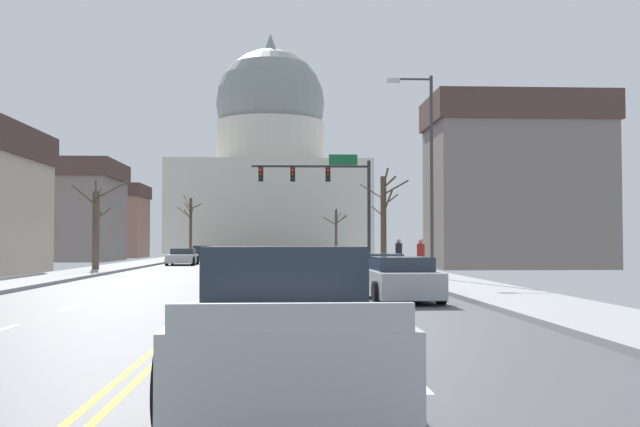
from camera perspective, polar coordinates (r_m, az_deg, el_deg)
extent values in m
cube|color=#4B4B50|center=(33.70, -6.01, -5.00)|extent=(14.00, 180.00, 0.06)
cube|color=yellow|center=(33.71, -6.21, -4.95)|extent=(0.10, 176.40, 0.00)
cube|color=yellow|center=(33.69, -5.80, -4.95)|extent=(0.10, 176.40, 0.00)
cube|color=silver|center=(9.79, 6.93, -12.00)|extent=(0.12, 2.20, 0.00)
cube|color=silver|center=(14.89, 3.51, -8.59)|extent=(0.12, 2.20, 0.00)
cube|color=silver|center=(20.04, 1.87, -6.92)|extent=(0.12, 2.20, 0.00)
cube|color=silver|center=(25.21, 0.90, -5.93)|extent=(0.12, 2.20, 0.00)
cube|color=silver|center=(30.40, 0.27, -5.27)|extent=(0.12, 2.20, 0.00)
cube|color=silver|center=(35.58, -0.18, -4.81)|extent=(0.12, 2.20, 0.00)
cube|color=silver|center=(40.77, -0.51, -4.46)|extent=(0.12, 2.20, 0.00)
cube|color=silver|center=(45.96, -0.77, -4.19)|extent=(0.12, 2.20, 0.00)
cube|color=silver|center=(51.16, -0.98, -3.98)|extent=(0.12, 2.20, 0.00)
cube|color=silver|center=(56.35, -1.15, -3.81)|extent=(0.12, 2.20, 0.00)
cube|color=silver|center=(61.55, -1.29, -3.66)|extent=(0.12, 2.20, 0.00)
cube|color=silver|center=(66.75, -1.40, -3.54)|extent=(0.12, 2.20, 0.00)
cube|color=silver|center=(71.94, -1.50, -3.43)|extent=(0.12, 2.20, 0.00)
cube|color=silver|center=(77.14, -1.59, -3.34)|extent=(0.12, 2.20, 0.00)
cube|color=silver|center=(82.34, -1.67, -3.26)|extent=(0.12, 2.20, 0.00)
cube|color=silver|center=(87.54, -1.73, -3.19)|extent=(0.12, 2.20, 0.00)
cube|color=silver|center=(92.73, -1.79, -3.13)|extent=(0.12, 2.20, 0.00)
cube|color=silver|center=(97.93, -1.85, -3.08)|extent=(0.12, 2.20, 0.00)
cube|color=silver|center=(20.69, -17.98, -6.67)|extent=(0.12, 2.20, 0.00)
cube|color=silver|center=(25.73, -14.93, -5.78)|extent=(0.12, 2.20, 0.00)
cube|color=silver|center=(30.83, -12.89, -5.18)|extent=(0.12, 2.20, 0.00)
cube|color=silver|center=(35.95, -11.44, -4.74)|extent=(0.12, 2.20, 0.00)
cube|color=silver|center=(41.09, -10.34, -4.41)|extent=(0.12, 2.20, 0.00)
cube|color=silver|center=(46.25, -9.50, -4.15)|extent=(0.12, 2.20, 0.00)
cube|color=silver|center=(51.42, -8.82, -3.95)|extent=(0.12, 2.20, 0.00)
cube|color=silver|center=(56.59, -8.26, -3.78)|extent=(0.12, 2.20, 0.00)
cube|color=silver|center=(61.76, -7.80, -3.64)|extent=(0.12, 2.20, 0.00)
cube|color=silver|center=(66.94, -7.41, -3.52)|extent=(0.12, 2.20, 0.00)
cube|color=silver|center=(72.13, -7.08, -3.41)|extent=(0.12, 2.20, 0.00)
cube|color=silver|center=(77.31, -6.79, -3.33)|extent=(0.12, 2.20, 0.00)
cube|color=silver|center=(82.50, -6.54, -3.25)|extent=(0.12, 2.20, 0.00)
cube|color=silver|center=(87.69, -6.32, -3.18)|extent=(0.12, 2.20, 0.00)
cube|color=silver|center=(92.88, -6.12, -3.12)|extent=(0.12, 2.20, 0.00)
cube|color=silver|center=(98.07, -5.94, -3.06)|extent=(0.12, 2.20, 0.00)
cube|color=#969696|center=(34.29, 8.37, -4.78)|extent=(3.00, 180.00, 0.14)
cube|color=#969696|center=(35.21, -20.00, -4.60)|extent=(3.00, 180.00, 0.14)
cylinder|color=#28282D|center=(50.83, 3.67, 0.07)|extent=(0.22, 0.22, 6.93)
cylinder|color=#28282D|center=(50.75, -0.72, 3.54)|extent=(7.80, 0.16, 0.16)
cube|color=black|center=(50.75, 0.60, 2.91)|extent=(0.32, 0.28, 0.92)
sphere|color=red|center=(50.62, 0.61, 3.24)|extent=(0.22, 0.22, 0.22)
sphere|color=#332B05|center=(50.60, 0.61, 2.92)|extent=(0.22, 0.22, 0.22)
sphere|color=black|center=(50.57, 0.61, 2.61)|extent=(0.22, 0.22, 0.22)
cube|color=black|center=(50.67, -2.05, 2.92)|extent=(0.32, 0.28, 0.92)
sphere|color=red|center=(50.54, -2.05, 3.25)|extent=(0.22, 0.22, 0.22)
sphere|color=#332B05|center=(50.51, -2.05, 2.93)|extent=(0.22, 0.22, 0.22)
sphere|color=black|center=(50.49, -2.05, 2.62)|extent=(0.22, 0.22, 0.22)
cube|color=black|center=(50.69, -4.43, 2.92)|extent=(0.32, 0.28, 0.92)
sphere|color=red|center=(50.55, -4.44, 3.25)|extent=(0.22, 0.22, 0.22)
sphere|color=#332B05|center=(50.53, -4.44, 2.94)|extent=(0.22, 0.22, 0.22)
sphere|color=black|center=(50.50, -4.44, 2.62)|extent=(0.22, 0.22, 0.22)
cube|color=#146033|center=(50.94, 1.74, 4.03)|extent=(1.90, 0.06, 0.70)
cylinder|color=#333338|center=(32.81, 8.33, 2.75)|extent=(0.14, 0.14, 8.62)
cylinder|color=#333338|center=(33.28, 6.90, 9.92)|extent=(1.63, 0.09, 0.09)
cube|color=#B2B2AD|center=(33.14, 5.49, 9.84)|extent=(0.56, 0.24, 0.16)
cube|color=beige|center=(112.79, -3.74, 0.35)|extent=(28.41, 20.58, 12.95)
cylinder|color=beige|center=(113.61, -3.73, 5.22)|extent=(15.84, 15.84, 6.38)
sphere|color=gray|center=(114.52, -3.73, 8.20)|extent=(16.03, 16.03, 16.03)
cone|color=gray|center=(116.52, -3.71, 12.66)|extent=(1.80, 1.80, 2.40)
cube|color=silver|center=(46.44, 1.26, -3.61)|extent=(1.87, 4.49, 0.59)
cube|color=#232D38|center=(46.22, 1.27, -3.00)|extent=(1.60, 2.03, 0.40)
cylinder|color=black|center=(47.79, 0.13, -3.73)|extent=(0.24, 0.65, 0.64)
cylinder|color=black|center=(47.87, 2.24, -3.73)|extent=(0.24, 0.65, 0.64)
cylinder|color=black|center=(45.04, 0.22, -3.83)|extent=(0.24, 0.65, 0.64)
cylinder|color=black|center=(45.12, 2.46, -3.83)|extent=(0.24, 0.65, 0.64)
cube|color=#B71414|center=(40.02, -2.65, -3.79)|extent=(1.91, 4.25, 0.69)
cube|color=#232D38|center=(39.68, -2.64, -3.01)|extent=(1.64, 1.90, 0.42)
cylinder|color=black|center=(41.32, -3.96, -3.99)|extent=(0.23, 0.64, 0.64)
cylinder|color=black|center=(41.36, -1.43, -3.99)|extent=(0.23, 0.64, 0.64)
cylinder|color=black|center=(38.71, -3.96, -4.11)|extent=(0.23, 0.64, 0.64)
cylinder|color=black|center=(38.76, -1.25, -4.12)|extent=(0.23, 0.64, 0.64)
cube|color=navy|center=(34.45, -2.94, -4.05)|extent=(1.88, 4.39, 0.70)
cube|color=#232D38|center=(34.12, -2.95, -3.10)|extent=(1.60, 2.00, 0.47)
cylinder|color=black|center=(35.84, -4.27, -4.28)|extent=(0.24, 0.65, 0.64)
cylinder|color=black|center=(35.79, -1.46, -4.28)|extent=(0.24, 0.65, 0.64)
cylinder|color=black|center=(33.16, -4.53, -4.45)|extent=(0.24, 0.65, 0.64)
cylinder|color=black|center=(33.10, -1.50, -4.46)|extent=(0.24, 0.65, 0.64)
cube|color=silver|center=(27.51, 4.18, -4.56)|extent=(1.91, 4.50, 0.69)
cube|color=#232D38|center=(27.20, 4.25, -3.44)|extent=(1.67, 1.99, 0.41)
cylinder|color=black|center=(28.81, 2.00, -4.82)|extent=(0.22, 0.64, 0.64)
cylinder|color=black|center=(29.01, 5.71, -4.79)|extent=(0.22, 0.64, 0.64)
cylinder|color=black|center=(26.04, 2.47, -5.11)|extent=(0.22, 0.64, 0.64)
cylinder|color=black|center=(26.26, 6.58, -5.07)|extent=(0.22, 0.64, 0.64)
cube|color=#9EA3A8|center=(21.89, 5.97, -5.17)|extent=(1.88, 4.31, 0.70)
cube|color=#232D38|center=(21.71, 6.05, -3.75)|extent=(1.60, 2.13, 0.39)
cylinder|color=black|center=(23.06, 3.24, -5.49)|extent=(0.24, 0.65, 0.64)
cylinder|color=black|center=(23.36, 7.47, -5.44)|extent=(0.24, 0.65, 0.64)
cylinder|color=black|center=(20.46, 4.26, -5.93)|extent=(0.24, 0.65, 0.64)
cylinder|color=black|center=(20.80, 9.01, -5.84)|extent=(0.24, 0.65, 0.64)
cube|color=#1E7247|center=(15.82, -3.53, -6.38)|extent=(1.88, 4.67, 0.69)
cube|color=#232D38|center=(15.57, -3.51, -4.44)|extent=(1.58, 2.11, 0.40)
cylinder|color=black|center=(17.27, -6.51, -6.63)|extent=(0.24, 0.65, 0.64)
cylinder|color=black|center=(17.30, -0.75, -6.63)|extent=(0.24, 0.65, 0.64)
cylinder|color=black|center=(14.42, -6.87, -7.53)|extent=(0.24, 0.65, 0.64)
cylinder|color=black|center=(14.46, 0.04, -7.53)|extent=(0.24, 0.65, 0.64)
cube|color=#ADB2B7|center=(8.62, -2.66, -9.26)|extent=(2.11, 5.77, 0.79)
cube|color=#1E2833|center=(9.37, -2.74, -4.37)|extent=(1.89, 1.98, 0.62)
cube|color=#ADB2B7|center=(5.77, -2.17, -7.78)|extent=(1.86, 0.13, 0.22)
cylinder|color=black|center=(10.39, -8.48, -9.20)|extent=(0.29, 0.80, 0.80)
cylinder|color=black|center=(10.42, 2.80, -9.20)|extent=(0.29, 0.80, 0.80)
cylinder|color=black|center=(7.00, -10.91, -12.67)|extent=(0.29, 0.80, 0.80)
cylinder|color=black|center=(7.05, 6.03, -12.63)|extent=(0.29, 0.80, 0.80)
cube|color=silver|center=(55.79, -10.22, -3.32)|extent=(1.86, 4.55, 0.59)
cube|color=#232D38|center=(56.19, -10.17, -2.80)|extent=(1.62, 2.10, 0.43)
cylinder|color=black|center=(54.29, -9.44, -3.51)|extent=(0.22, 0.64, 0.64)
cylinder|color=black|center=(54.52, -11.36, -3.49)|extent=(0.22, 0.64, 0.64)
cylinder|color=black|center=(57.08, -9.14, -3.44)|extent=(0.22, 0.64, 0.64)
cylinder|color=black|center=(57.30, -10.96, -3.42)|extent=(0.22, 0.64, 0.64)
cube|color=black|center=(69.16, -8.77, -3.05)|extent=(1.90, 4.49, 0.68)
cube|color=#232D38|center=(69.53, -8.74, -2.58)|extent=(1.62, 2.24, 0.45)
cylinder|color=black|center=(67.73, -8.11, -3.23)|extent=(0.24, 0.65, 0.64)
cylinder|color=black|center=(67.87, -9.61, -3.22)|extent=(0.24, 0.65, 0.64)
cylinder|color=black|center=(70.48, -7.96, -3.18)|extent=(0.24, 0.65, 0.64)
cylinder|color=black|center=(70.62, -9.40, -3.17)|extent=(0.24, 0.65, 0.64)
cube|color=#1E7247|center=(79.85, -7.93, -2.96)|extent=(1.77, 4.27, 0.58)
cube|color=#232D38|center=(80.11, -7.92, -2.59)|extent=(1.55, 2.12, 0.47)
cylinder|color=black|center=(78.47, -7.38, -3.07)|extent=(0.22, 0.64, 0.64)
cylinder|color=black|center=(78.62, -8.65, -3.06)|extent=(0.22, 0.64, 0.64)
cylinder|color=black|center=(81.10, -7.24, -3.04)|extent=(0.22, 0.64, 0.64)
cylinder|color=black|center=(81.25, -8.47, -3.03)|extent=(0.22, 0.64, 0.64)
cube|color=black|center=(89.60, -7.38, -2.87)|extent=(1.89, 4.70, 0.55)
cube|color=#232D38|center=(89.94, -7.36, -2.56)|extent=(1.64, 2.01, 0.43)
cylinder|color=black|center=(88.07, -6.88, -2.97)|extent=(0.23, 0.64, 0.64)
cylinder|color=black|center=(88.25, -8.06, -2.96)|extent=(0.23, 0.64, 0.64)
cylinder|color=black|center=(90.96, -6.73, -2.94)|extent=(0.23, 0.64, 0.64)
cylinder|color=black|center=(91.13, -7.87, -2.93)|extent=(0.23, 0.64, 0.64)
cube|color=slate|center=(69.62, -20.02, -0.48)|extent=(12.59, 9.23, 6.99)
cube|color=#47332D|center=(69.87, -19.98, 3.02)|extent=(13.10, 9.60, 1.55)
cube|color=#8C6656|center=(82.41, -16.02, -1.01)|extent=(8.82, 7.25, 6.24)
cube|color=#47332D|center=(82.57, -16.00, 1.61)|extent=(9.17, 7.53, 1.31)
cube|color=slate|center=(49.72, 14.43, 1.19)|extent=(10.66, 6.65, 8.96)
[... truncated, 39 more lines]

